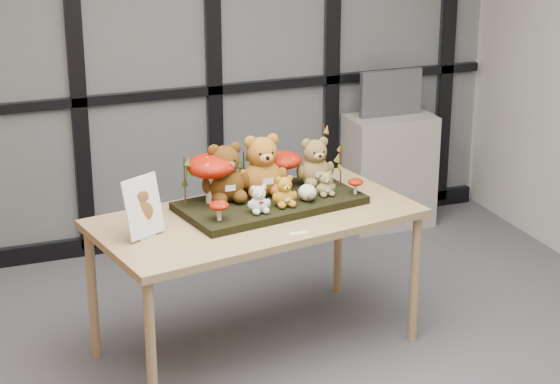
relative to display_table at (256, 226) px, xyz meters
name	(u,v)px	position (x,y,z in m)	size (l,w,h in m)	color
room_shell	(285,85)	(-0.16, -0.84, 0.96)	(5.00, 5.00, 5.00)	#AFADA6
glass_partition	(145,40)	(-0.16, 1.63, 0.70)	(4.90, 0.06, 2.78)	#2D383F
display_table	(256,226)	(0.00, 0.00, 0.00)	(1.80, 1.13, 0.78)	#A48359
diorama_tray	(270,203)	(0.11, 0.08, 0.09)	(0.96, 0.48, 0.04)	black
bear_pooh_yellow	(262,162)	(0.10, 0.18, 0.29)	(0.28, 0.25, 0.37)	#A5631D
bear_brown_medium	(225,169)	(-0.11, 0.17, 0.28)	(0.26, 0.24, 0.34)	#4F2F0D
bear_tan_back	(315,159)	(0.43, 0.23, 0.25)	(0.22, 0.20, 0.29)	olive
bear_small_yellow	(284,189)	(0.15, -0.03, 0.20)	(0.14, 0.12, 0.18)	#BB851C
bear_white_bow	(259,197)	(-0.01, -0.07, 0.19)	(0.12, 0.11, 0.16)	white
bear_beige_small	(325,182)	(0.41, 0.04, 0.18)	(0.11, 0.10, 0.15)	olive
plush_cream_hedgehog	(307,192)	(0.29, 0.00, 0.16)	(0.07, 0.07, 0.10)	white
mushroom_back_left	(211,176)	(-0.19, 0.15, 0.25)	(0.26, 0.26, 0.29)	#901204
mushroom_back_right	(283,168)	(0.25, 0.24, 0.22)	(0.20, 0.20, 0.22)	#901204
mushroom_front_left	(219,210)	(-0.23, -0.11, 0.16)	(0.10, 0.10, 0.11)	#901204
mushroom_front_right	(356,185)	(0.57, 0.01, 0.15)	(0.08, 0.08, 0.09)	#901204
sprig_green_far_left	(185,182)	(-0.34, 0.13, 0.24)	(0.05, 0.05, 0.28)	#183A0D
sprig_green_mid_left	(212,173)	(-0.17, 0.21, 0.25)	(0.05, 0.05, 0.28)	#183A0D
sprig_dry_far_right	(323,153)	(0.49, 0.26, 0.27)	(0.05, 0.05, 0.33)	brown
sprig_dry_mid_right	(341,165)	(0.55, 0.14, 0.23)	(0.05, 0.05, 0.25)	brown
sprig_green_centre	(244,171)	(0.02, 0.26, 0.22)	(0.05, 0.05, 0.23)	#183A0D
sign_holder	(143,210)	(-0.62, -0.09, 0.21)	(0.22, 0.16, 0.31)	silver
label_card	(299,233)	(0.11, -0.32, 0.07)	(0.09, 0.03, 0.00)	white
cabinet	(389,171)	(1.50, 1.42, -0.32)	(0.60, 0.35, 0.80)	#9D968C
monitor	(391,93)	(1.50, 1.43, 0.25)	(0.45, 0.05, 0.32)	#4D4F55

